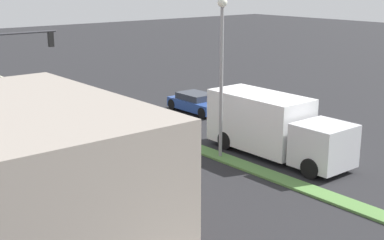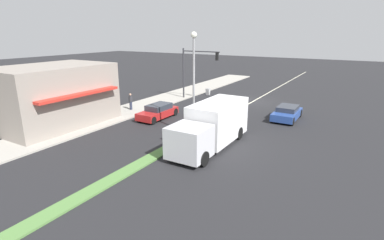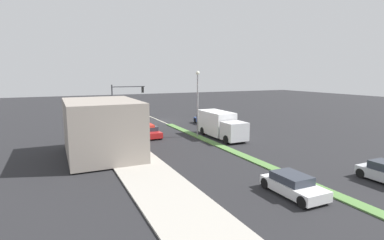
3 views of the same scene
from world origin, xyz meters
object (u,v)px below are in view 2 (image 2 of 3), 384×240
(street_lamp, at_px, (194,71))
(hatchback_red, at_px, (158,112))
(traffic_signal_main, at_px, (194,65))
(coupe_blue, at_px, (287,113))
(delivery_truck, at_px, (212,125))
(pedestrian, at_px, (131,101))
(warning_aframe_sign, at_px, (208,92))

(street_lamp, distance_m, hatchback_red, 6.87)
(traffic_signal_main, distance_m, coupe_blue, 11.95)
(traffic_signal_main, relative_size, street_lamp, 0.76)
(street_lamp, bearing_deg, delivery_truck, 149.23)
(pedestrian, distance_m, warning_aframe_sign, 11.00)
(hatchback_red, height_order, coupe_blue, hatchback_red)
(street_lamp, xyz_separation_m, pedestrian, (8.91, -3.02, -3.81))
(hatchback_red, bearing_deg, warning_aframe_sign, -85.22)
(traffic_signal_main, xyz_separation_m, hatchback_red, (-1.12, 8.36, -3.28))
(traffic_signal_main, xyz_separation_m, pedestrian, (2.78, 7.55, -2.93))
(pedestrian, bearing_deg, street_lamp, 161.27)
(warning_aframe_sign, xyz_separation_m, delivery_truck, (-8.15, 14.91, 1.04))
(delivery_truck, bearing_deg, coupe_blue, -107.23)
(traffic_signal_main, xyz_separation_m, street_lamp, (-6.12, 10.57, 0.88))
(street_lamp, xyz_separation_m, hatchback_red, (5.00, -2.21, -4.16))
(warning_aframe_sign, bearing_deg, street_lamp, 113.63)
(hatchback_red, bearing_deg, street_lamp, 156.11)
(hatchback_red, bearing_deg, coupe_blue, -151.16)
(hatchback_red, distance_m, coupe_blue, 11.42)
(traffic_signal_main, bearing_deg, coupe_blue, 165.62)
(traffic_signal_main, height_order, warning_aframe_sign, traffic_signal_main)
(warning_aframe_sign, height_order, coupe_blue, coupe_blue)
(coupe_blue, bearing_deg, traffic_signal_main, -14.38)
(warning_aframe_sign, distance_m, hatchback_red, 11.43)
(street_lamp, height_order, pedestrian, street_lamp)
(coupe_blue, bearing_deg, street_lamp, 57.07)
(pedestrian, distance_m, coupe_blue, 14.68)
(traffic_signal_main, height_order, coupe_blue, traffic_signal_main)
(pedestrian, distance_m, delivery_truck, 11.93)
(street_lamp, height_order, warning_aframe_sign, street_lamp)
(coupe_blue, bearing_deg, pedestrian, 18.68)
(delivery_truck, bearing_deg, hatchback_red, -26.08)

